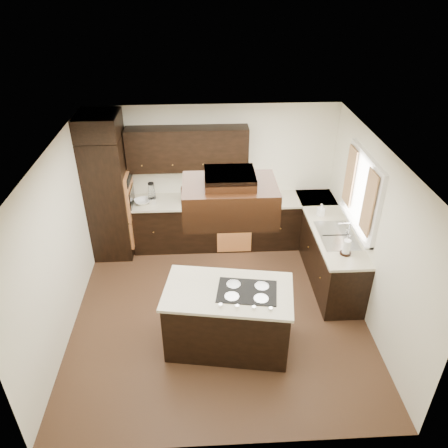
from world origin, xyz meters
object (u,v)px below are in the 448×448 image
(oven_column, at_px, (109,198))
(spice_rack, at_px, (191,195))
(island, at_px, (228,319))
(range_hood, at_px, (230,200))

(oven_column, bearing_deg, spice_rack, 1.49)
(oven_column, bearing_deg, island, -51.51)
(island, distance_m, spice_rack, 2.50)
(oven_column, height_order, spice_rack, oven_column)
(range_hood, xyz_separation_m, spice_rack, (-0.50, 2.29, -1.10))
(oven_column, distance_m, range_hood, 3.13)
(island, xyz_separation_m, spice_rack, (-0.48, 2.38, 0.62))
(oven_column, distance_m, spice_rack, 1.38)
(oven_column, height_order, range_hood, range_hood)
(oven_column, relative_size, island, 1.35)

